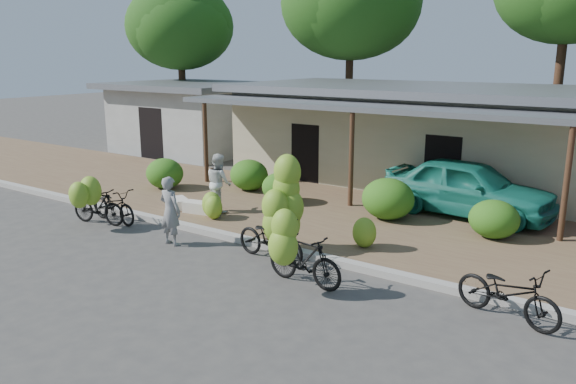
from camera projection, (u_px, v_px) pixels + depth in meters
The scene contains 25 objects.
ground at pixel (207, 275), 11.47m from camera, with size 100.00×100.00×0.00m, color #423F3D.
sidewalk at pixel (331, 216), 15.46m from camera, with size 60.00×6.00×0.12m, color brown.
curb at pixel (266, 245), 13.06m from camera, with size 60.00×0.25×0.15m, color #A8A399.
shop_main at pixel (417, 132), 19.81m from camera, with size 13.00×8.50×3.35m.
shop_grey at pixel (191, 116), 25.94m from camera, with size 7.00×6.00×3.15m.
tree_back_left at pixel (179, 24), 28.11m from camera, with size 5.46×5.36×7.92m.
tree_far_center at pixel (349, 1), 25.88m from camera, with size 6.50×6.49×9.31m.
hedge_0 at pixel (165, 173), 18.32m from camera, with size 1.27×1.14×0.99m, color #2A5F15.
hedge_1 at pixel (249, 175), 18.07m from camera, with size 1.28×1.15×1.00m, color #2A5F15.
hedge_2 at pixel (281, 188), 16.58m from camera, with size 1.15×1.03×0.90m, color #2A5F15.
hedge_3 at pixel (388, 199), 14.87m from camera, with size 1.41×1.27×1.10m, color #2A5F15.
hedge_4 at pixel (494, 219), 13.34m from camera, with size 1.19×1.07×0.92m, color #2A5F15.
bike_far_left at pixel (110, 202), 14.90m from camera, with size 1.83×1.29×1.37m.
bike_left at pixel (95, 204), 14.70m from camera, with size 1.71×1.26×1.28m.
bike_center at pixel (279, 218), 12.31m from camera, with size 1.92×1.28×2.29m.
bike_right at pixel (299, 253), 10.71m from camera, with size 1.77×1.20×1.67m.
bike_far_right at pixel (508, 293), 9.44m from camera, with size 1.97×1.11×0.98m.
loose_banana_a at pixel (212, 205), 15.05m from camera, with size 0.56×0.48×0.71m, color #6DAB2A.
loose_banana_b at pixel (213, 207), 14.90m from camera, with size 0.51×0.43×0.64m, color #6DAB2A.
loose_banana_c at pixel (364, 232), 12.70m from camera, with size 0.56×0.47×0.70m, color #6DAB2A.
sack_near at pixel (199, 207), 15.55m from camera, with size 0.85×0.40×0.30m, color silver.
sack_far at pixel (180, 203), 16.04m from camera, with size 0.75×0.38×0.28m, color silver.
vendor at pixel (170, 211), 13.14m from camera, with size 0.60×0.40×1.65m, color gray.
bystander at pixel (219, 183), 15.58m from camera, with size 0.79×0.62×1.62m, color silver.
teal_van at pixel (468, 188), 15.15m from camera, with size 1.83×4.55×1.55m, color #1B7A68.
Camera 1 is at (7.45, -7.91, 4.38)m, focal length 35.00 mm.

